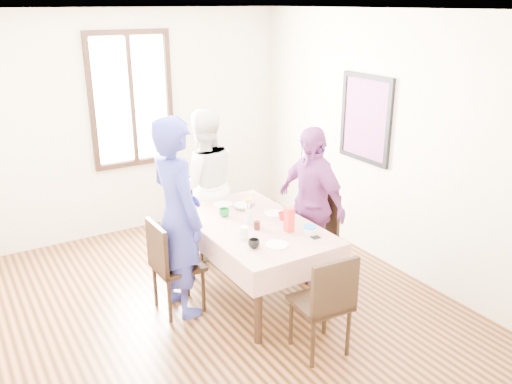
# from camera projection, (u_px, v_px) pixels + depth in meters

# --- Properties ---
(ground) EXTENTS (4.50, 4.50, 0.00)m
(ground) POSITION_uv_depth(u_px,v_px,m) (222.00, 305.00, 5.10)
(ground) COLOR black
(ground) RESTS_ON ground
(back_wall) EXTENTS (4.00, 0.00, 4.00)m
(back_wall) POSITION_uv_depth(u_px,v_px,m) (133.00, 124.00, 6.45)
(back_wall) COLOR beige
(back_wall) RESTS_ON ground
(right_wall) EXTENTS (0.00, 4.50, 4.50)m
(right_wall) POSITION_uv_depth(u_px,v_px,m) (385.00, 142.00, 5.63)
(right_wall) COLOR beige
(right_wall) RESTS_ON ground
(window_frame) EXTENTS (1.02, 0.06, 1.62)m
(window_frame) POSITION_uv_depth(u_px,v_px,m) (131.00, 100.00, 6.33)
(window_frame) COLOR black
(window_frame) RESTS_ON back_wall
(window_pane) EXTENTS (0.90, 0.02, 1.50)m
(window_pane) POSITION_uv_depth(u_px,v_px,m) (131.00, 100.00, 6.34)
(window_pane) COLOR white
(window_pane) RESTS_ON back_wall
(art_poster) EXTENTS (0.04, 0.76, 0.96)m
(art_poster) POSITION_uv_depth(u_px,v_px,m) (366.00, 119.00, 5.79)
(art_poster) COLOR red
(art_poster) RESTS_ON right_wall
(dining_table) EXTENTS (0.88, 1.53, 0.75)m
(dining_table) POSITION_uv_depth(u_px,v_px,m) (253.00, 260.00, 5.18)
(dining_table) COLOR black
(dining_table) RESTS_ON ground
(tablecloth) EXTENTS (1.00, 1.65, 0.01)m
(tablecloth) POSITION_uv_depth(u_px,v_px,m) (253.00, 224.00, 5.05)
(tablecloth) COLOR #5B0E02
(tablecloth) RESTS_ON dining_table
(chair_left) EXTENTS (0.43, 0.43, 0.91)m
(chair_left) POSITION_uv_depth(u_px,v_px,m) (178.00, 265.00, 4.91)
(chair_left) COLOR black
(chair_left) RESTS_ON ground
(chair_right) EXTENTS (0.43, 0.43, 0.91)m
(chair_right) POSITION_uv_depth(u_px,v_px,m) (311.00, 235.00, 5.55)
(chair_right) COLOR black
(chair_right) RESTS_ON ground
(chair_far) EXTENTS (0.46, 0.46, 0.91)m
(chair_far) POSITION_uv_depth(u_px,v_px,m) (205.00, 217.00, 6.00)
(chair_far) COLOR black
(chair_far) RESTS_ON ground
(chair_near) EXTENTS (0.45, 0.45, 0.91)m
(chair_near) POSITION_uv_depth(u_px,v_px,m) (320.00, 302.00, 4.30)
(chair_near) COLOR black
(chair_near) RESTS_ON ground
(person_left) EXTENTS (0.49, 0.71, 1.86)m
(person_left) POSITION_uv_depth(u_px,v_px,m) (177.00, 218.00, 4.75)
(person_left) COLOR navy
(person_left) RESTS_ON ground
(person_far) EXTENTS (0.94, 0.80, 1.70)m
(person_far) POSITION_uv_depth(u_px,v_px,m) (205.00, 185.00, 5.85)
(person_far) COLOR white
(person_far) RESTS_ON ground
(person_right) EXTENTS (0.46, 0.97, 1.62)m
(person_right) POSITION_uv_depth(u_px,v_px,m) (310.00, 204.00, 5.42)
(person_right) COLOR #7E357C
(person_right) RESTS_ON ground
(mug_black) EXTENTS (0.10, 0.10, 0.08)m
(mug_black) POSITION_uv_depth(u_px,v_px,m) (254.00, 244.00, 4.54)
(mug_black) COLOR black
(mug_black) RESTS_ON tablecloth
(mug_flag) EXTENTS (0.11, 0.11, 0.08)m
(mug_flag) POSITION_uv_depth(u_px,v_px,m) (282.00, 216.00, 5.13)
(mug_flag) COLOR red
(mug_flag) RESTS_ON tablecloth
(mug_green) EXTENTS (0.14, 0.14, 0.08)m
(mug_green) POSITION_uv_depth(u_px,v_px,m) (224.00, 212.00, 5.21)
(mug_green) COLOR #0C7226
(mug_green) RESTS_ON tablecloth
(serving_bowl) EXTENTS (0.22, 0.22, 0.05)m
(serving_bowl) POSITION_uv_depth(u_px,v_px,m) (243.00, 206.00, 5.41)
(serving_bowl) COLOR white
(serving_bowl) RESTS_ON tablecloth
(juice_carton) EXTENTS (0.07, 0.07, 0.23)m
(juice_carton) POSITION_uv_depth(u_px,v_px,m) (289.00, 220.00, 4.84)
(juice_carton) COLOR red
(juice_carton) RESTS_ON tablecloth
(butter_tub) EXTENTS (0.13, 0.13, 0.07)m
(butter_tub) POSITION_uv_depth(u_px,v_px,m) (310.00, 231.00, 4.81)
(butter_tub) COLOR white
(butter_tub) RESTS_ON tablecloth
(jam_jar) EXTENTS (0.06, 0.06, 0.08)m
(jam_jar) POSITION_uv_depth(u_px,v_px,m) (257.00, 225.00, 4.91)
(jam_jar) COLOR black
(jam_jar) RESTS_ON tablecloth
(drinking_glass) EXTENTS (0.08, 0.08, 0.11)m
(drinking_glass) POSITION_uv_depth(u_px,v_px,m) (244.00, 233.00, 4.71)
(drinking_glass) COLOR silver
(drinking_glass) RESTS_ON tablecloth
(smartphone) EXTENTS (0.07, 0.14, 0.01)m
(smartphone) POSITION_uv_depth(u_px,v_px,m) (313.00, 236.00, 4.78)
(smartphone) COLOR black
(smartphone) RESTS_ON tablecloth
(flower_vase) EXTENTS (0.07, 0.07, 0.14)m
(flower_vase) POSITION_uv_depth(u_px,v_px,m) (249.00, 216.00, 5.03)
(flower_vase) COLOR silver
(flower_vase) RESTS_ON tablecloth
(plate_right) EXTENTS (0.20, 0.20, 0.01)m
(plate_right) POSITION_uv_depth(u_px,v_px,m) (274.00, 213.00, 5.28)
(plate_right) COLOR white
(plate_right) RESTS_ON tablecloth
(plate_far) EXTENTS (0.20, 0.20, 0.01)m
(plate_far) POSITION_uv_depth(u_px,v_px,m) (223.00, 204.00, 5.51)
(plate_far) COLOR white
(plate_far) RESTS_ON tablecloth
(plate_near) EXTENTS (0.20, 0.20, 0.01)m
(plate_near) POSITION_uv_depth(u_px,v_px,m) (277.00, 245.00, 4.59)
(plate_near) COLOR white
(plate_near) RESTS_ON tablecloth
(butter_lid) EXTENTS (0.12, 0.12, 0.01)m
(butter_lid) POSITION_uv_depth(u_px,v_px,m) (310.00, 227.00, 4.80)
(butter_lid) COLOR blue
(butter_lid) RESTS_ON butter_tub
(flower_bunch) EXTENTS (0.09, 0.09, 0.10)m
(flower_bunch) POSITION_uv_depth(u_px,v_px,m) (249.00, 204.00, 4.99)
(flower_bunch) COLOR yellow
(flower_bunch) RESTS_ON flower_vase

